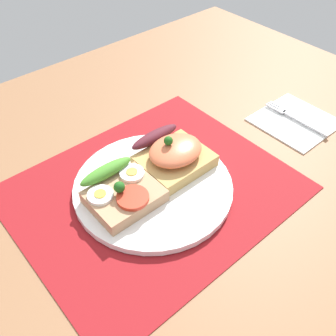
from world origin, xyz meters
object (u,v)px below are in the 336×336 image
Objects in this scene: sandwich_salmon at (173,154)px; plate at (153,187)px; sandwich_egg_tomato at (122,192)px; napkin at (295,121)px; fork at (295,117)px.

plate is at bearing -165.24° from sandwich_salmon.
sandwich_egg_tomato is 10.48cm from sandwich_salmon.
sandwich_salmon reaches higher than plate.
sandwich_salmon is (10.42, 0.91, 0.61)cm from sandwich_egg_tomato.
napkin is at bearing -11.28° from sandwich_salmon.
fork is (25.85, -4.77, -2.68)cm from sandwich_salmon.
sandwich_egg_tomato is at bearing 173.34° from napkin.
sandwich_salmon is 26.39cm from napkin.
sandwich_salmon is 0.80× the size of napkin.
plate is 5.60cm from sandwich_egg_tomato.
fork is (31.07, -3.39, -0.06)cm from plate.
fork is (36.27, -3.86, -2.08)cm from sandwich_egg_tomato.
sandwich_egg_tomato is at bearing -175.01° from sandwich_salmon.
sandwich_egg_tomato is 36.44cm from napkin.
plate is at bearing -5.10° from sandwich_egg_tomato.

